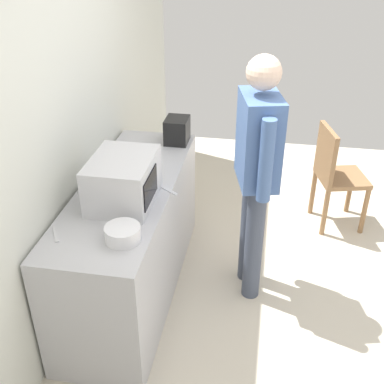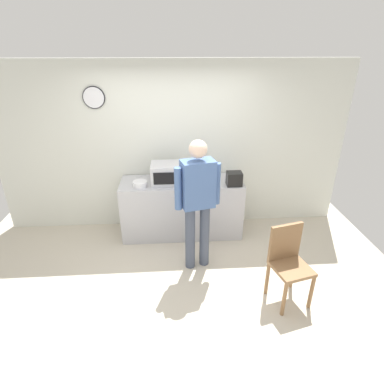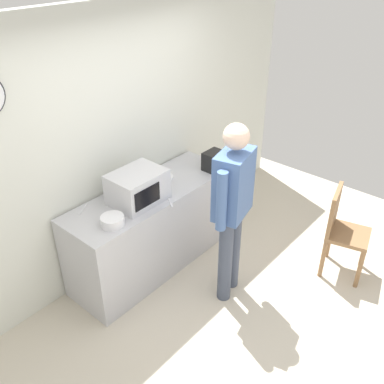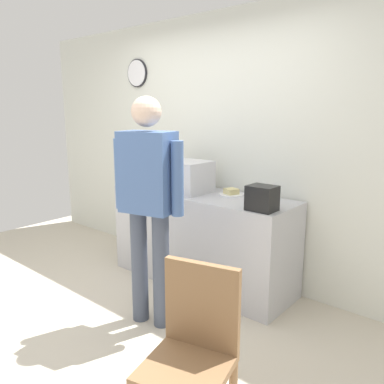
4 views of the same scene
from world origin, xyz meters
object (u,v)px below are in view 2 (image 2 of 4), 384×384
toaster (234,179)px  fork_utensil (181,189)px  person_standing (198,197)px  wooden_chair (288,260)px  microwave (168,173)px  spoon_utensil (141,176)px  salad_bowl (140,184)px  sandwich_plate (199,177)px

toaster → fork_utensil: bearing=-172.8°
person_standing → wooden_chair: person_standing is taller
microwave → spoon_utensil: microwave is taller
spoon_utensil → person_standing: 1.36m
person_standing → wooden_chair: 1.30m
salad_bowl → toaster: 1.37m
spoon_utensil → salad_bowl: bearing=-87.5°
sandwich_plate → wooden_chair: size_ratio=0.24×
microwave → sandwich_plate: microwave is taller
spoon_utensil → person_standing: size_ratio=0.10×
microwave → spoon_utensil: (-0.43, 0.28, -0.15)m
salad_bowl → fork_utensil: (0.58, -0.13, -0.04)m
sandwich_plate → fork_utensil: bearing=-126.9°
sandwich_plate → fork_utensil: sandwich_plate is taller
microwave → person_standing: size_ratio=0.28×
toaster → spoon_utensil: (-1.39, 0.43, -0.10)m
sandwich_plate → toaster: (0.49, -0.29, 0.08)m
sandwich_plate → salad_bowl: salad_bowl is taller
microwave → toaster: (0.96, -0.15, -0.05)m
salad_bowl → fork_utensil: bearing=-12.7°
salad_bowl → fork_utensil: size_ratio=1.21×
salad_bowl → person_standing: size_ratio=0.12×
wooden_chair → microwave: bearing=132.6°
microwave → spoon_utensil: 0.53m
sandwich_plate → person_standing: bearing=-96.0°
spoon_utensil → microwave: bearing=-33.3°
sandwich_plate → toaster: bearing=-30.8°
sandwich_plate → person_standing: size_ratio=0.13×
microwave → sandwich_plate: 0.50m
salad_bowl → spoon_utensil: size_ratio=1.21×
salad_bowl → toaster: bearing=-1.4°
microwave → fork_utensil: (0.17, -0.25, -0.15)m
spoon_utensil → wooden_chair: size_ratio=0.18×
fork_utensil → toaster: bearing=7.2°
microwave → salad_bowl: bearing=-164.2°
salad_bowl → wooden_chair: bearing=-37.5°
microwave → fork_utensil: microwave is taller
microwave → spoon_utensil: size_ratio=2.94×
salad_bowl → wooden_chair: (1.77, -1.36, -0.41)m
sandwich_plate → spoon_utensil: size_ratio=1.33×
fork_utensil → microwave: bearing=124.8°
toaster → spoon_utensil: 1.45m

